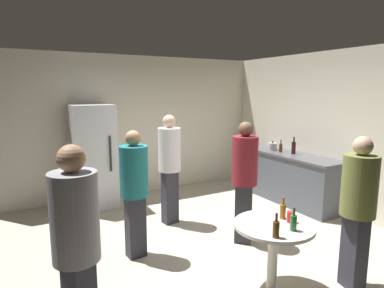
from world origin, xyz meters
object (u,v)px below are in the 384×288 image
(plastic_cup_red, at_px, (291,217))
(person_in_maroon_shirt, at_px, (244,173))
(foreground_table, at_px, (274,234))
(beer_bottle_green, at_px, (293,222))
(beer_bottle_on_counter, at_px, (281,148))
(person_in_white_shirt, at_px, (169,161))
(person_in_olive_shirt, at_px, (358,202))
(person_in_gray_shirt, at_px, (76,240))
(beer_bottle_brown, at_px, (276,229))
(beer_bottle_amber, at_px, (283,211))
(wine_bottle_on_counter, at_px, (294,147))
(refrigerator, at_px, (93,157))
(person_in_teal_shirt, at_px, (134,185))
(kettle, at_px, (273,146))

(plastic_cup_red, height_order, person_in_maroon_shirt, person_in_maroon_shirt)
(foreground_table, distance_m, beer_bottle_green, 0.28)
(beer_bottle_on_counter, distance_m, person_in_maroon_shirt, 2.06)
(person_in_white_shirt, xyz_separation_m, person_in_olive_shirt, (0.94, -2.47, -0.05))
(plastic_cup_red, distance_m, person_in_gray_shirt, 2.05)
(beer_bottle_on_counter, bearing_deg, person_in_gray_shirt, -152.24)
(beer_bottle_brown, bearing_deg, person_in_gray_shirt, 170.33)
(beer_bottle_brown, xyz_separation_m, beer_bottle_green, (0.25, 0.03, 0.00))
(beer_bottle_amber, height_order, person_in_white_shirt, person_in_white_shirt)
(wine_bottle_on_counter, bearing_deg, beer_bottle_on_counter, 107.89)
(wine_bottle_on_counter, relative_size, foreground_table, 0.39)
(person_in_gray_shirt, height_order, person_in_white_shirt, person_in_white_shirt)
(plastic_cup_red, height_order, person_in_gray_shirt, person_in_gray_shirt)
(refrigerator, height_order, plastic_cup_red, refrigerator)
(refrigerator, bearing_deg, beer_bottle_amber, -71.02)
(person_in_white_shirt, bearing_deg, wine_bottle_on_counter, 78.48)
(beer_bottle_green, relative_size, person_in_olive_shirt, 0.14)
(beer_bottle_amber, height_order, person_in_maroon_shirt, person_in_maroon_shirt)
(refrigerator, distance_m, beer_bottle_amber, 3.57)
(wine_bottle_on_counter, height_order, beer_bottle_brown, wine_bottle_on_counter)
(person_in_maroon_shirt, relative_size, person_in_white_shirt, 0.98)
(person_in_teal_shirt, bearing_deg, refrigerator, 176.16)
(beer_bottle_brown, relative_size, person_in_olive_shirt, 0.14)
(wine_bottle_on_counter, relative_size, person_in_teal_shirt, 0.20)
(beer_bottle_green, distance_m, person_in_white_shirt, 2.34)
(refrigerator, relative_size, person_in_olive_shirt, 1.12)
(beer_bottle_amber, distance_m, beer_bottle_brown, 0.48)
(kettle, height_order, person_in_olive_shirt, person_in_olive_shirt)
(person_in_gray_shirt, bearing_deg, kettle, 8.70)
(person_in_teal_shirt, xyz_separation_m, person_in_white_shirt, (0.82, 0.74, 0.07))
(beer_bottle_brown, bearing_deg, refrigerator, 102.11)
(person_in_olive_shirt, bearing_deg, plastic_cup_red, -14.18)
(plastic_cup_red, xyz_separation_m, person_in_teal_shirt, (-1.14, 1.43, 0.13))
(wine_bottle_on_counter, height_order, person_in_gray_shirt, person_in_gray_shirt)
(kettle, xyz_separation_m, beer_bottle_brown, (-2.37, -2.63, -0.15))
(beer_bottle_on_counter, distance_m, beer_bottle_brown, 3.38)
(plastic_cup_red, relative_size, person_in_teal_shirt, 0.07)
(wine_bottle_on_counter, bearing_deg, beer_bottle_brown, -138.52)
(person_in_gray_shirt, bearing_deg, person_in_white_shirt, 28.93)
(beer_bottle_green, relative_size, person_in_gray_shirt, 0.14)
(beer_bottle_green, relative_size, person_in_maroon_shirt, 0.14)
(refrigerator, height_order, foreground_table, refrigerator)
(person_in_gray_shirt, bearing_deg, beer_bottle_on_counter, 6.30)
(person_in_maroon_shirt, bearing_deg, kettle, 170.20)
(beer_bottle_amber, relative_size, person_in_olive_shirt, 0.14)
(refrigerator, bearing_deg, person_in_gray_shirt, -104.44)
(person_in_teal_shirt, bearing_deg, person_in_maroon_shirt, 71.81)
(beer_bottle_amber, relative_size, person_in_white_shirt, 0.14)
(kettle, height_order, beer_bottle_green, kettle)
(person_in_maroon_shirt, height_order, person_in_gray_shirt, person_in_gray_shirt)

